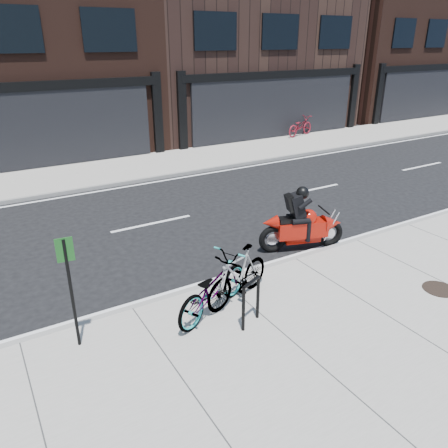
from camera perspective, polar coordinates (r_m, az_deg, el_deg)
ground at (r=10.97m, az=-5.49°, el=-3.47°), size 120.00×120.00×0.00m
sidewalk_near at (r=7.44m, az=12.30°, el=-17.86°), size 60.00×6.00×0.13m
sidewalk_far at (r=17.84m, az=-16.41°, el=6.42°), size 60.00×3.50×0.13m
building_mideast at (r=27.39m, az=0.32°, el=25.86°), size 12.00×10.00×12.50m
building_east at (r=35.12m, az=19.10°, el=24.51°), size 10.00×10.00×13.00m
bike_rack at (r=7.81m, az=3.54°, el=-9.72°), size 0.49×0.25×0.89m
bicycle_front at (r=8.12m, az=-1.46°, el=-8.24°), size 2.13×1.49×1.06m
bicycle_rear at (r=8.49m, az=1.83°, el=-6.69°), size 1.85×1.06×1.07m
motorcycle at (r=10.95m, az=10.64°, el=0.03°), size 2.15×1.04×1.66m
bicycle_far at (r=23.99m, az=9.91°, el=12.48°), size 2.05×1.15×1.02m
manhole_cover at (r=10.08m, az=26.30°, el=-7.62°), size 0.67×0.67×0.02m
sign_post at (r=7.37m, az=-19.46°, el=-7.35°), size 0.27×0.05×1.97m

